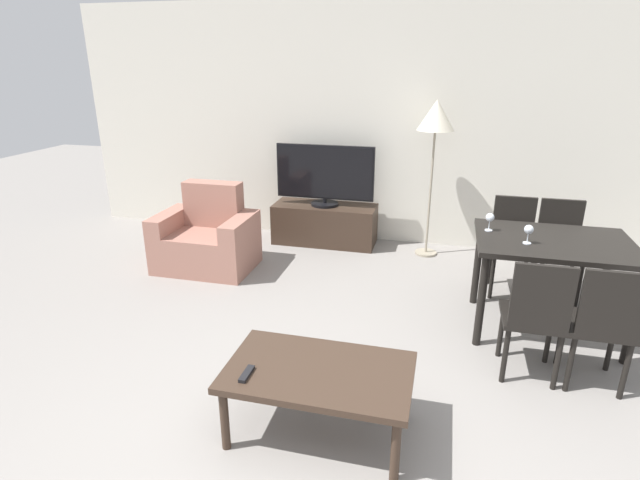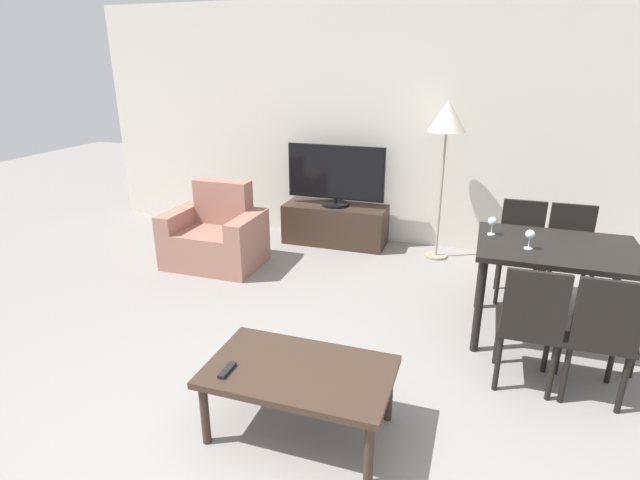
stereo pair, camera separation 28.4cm
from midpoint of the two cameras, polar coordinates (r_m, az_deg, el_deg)
name	(u,v)px [view 2 (the right image)]	position (r m, az deg, el deg)	size (l,w,h in m)	color
wall_back	(411,128)	(5.79, 11.82, 12.46)	(7.82, 0.06, 2.70)	silver
armchair	(216,237)	(5.35, -10.34, 0.34)	(0.97, 0.69, 0.86)	#9E6B5B
tv_stand	(335,224)	(5.89, 3.14, 1.80)	(1.19, 0.47, 0.46)	#38281E
tv	(336,175)	(5.73, 3.24, 7.38)	(1.13, 0.32, 0.70)	black
coffee_table	(299,376)	(2.92, 0.50, -15.30)	(1.05, 0.63, 0.43)	#38281E
dining_table	(557,259)	(4.17, 27.21, -1.95)	(1.14, 0.85, 0.77)	black
dining_chair_near	(530,322)	(3.54, 25.05, -8.50)	(0.40, 0.40, 0.88)	black
dining_chair_far	(569,250)	(4.94, 28.11, -1.08)	(0.40, 0.40, 0.88)	black
dining_chair_near_right	(600,332)	(3.62, 31.38, -9.00)	(0.40, 0.40, 0.88)	black
dining_chair_far_left	(520,245)	(4.88, 23.51, -0.58)	(0.40, 0.40, 0.88)	black
floor_lamp	(447,122)	(5.37, 15.85, 12.87)	(0.38, 0.38, 1.68)	gray
remote_primary	(227,370)	(2.89, -7.72, -14.59)	(0.04, 0.15, 0.02)	black
wine_glass_left	(492,222)	(4.14, 20.98, 1.87)	(0.07, 0.07, 0.15)	silver
wine_glass_center	(530,236)	(3.94, 24.81, 0.43)	(0.07, 0.07, 0.15)	silver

